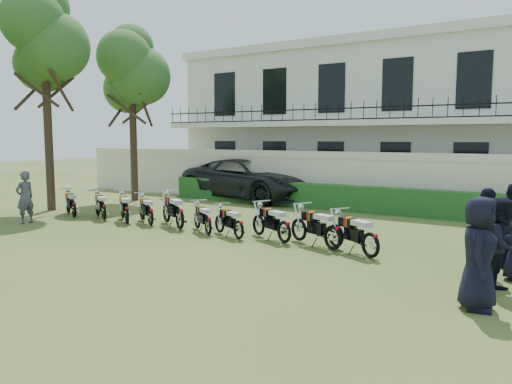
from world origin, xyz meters
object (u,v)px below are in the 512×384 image
at_px(motorcycle_7, 284,227).
at_px(officer_1, 502,245).
at_px(inspector, 25,197).
at_px(officer_0, 479,253).
at_px(motorcycle_5, 208,221).
at_px(motorcycle_0, 74,206).
at_px(tree_west_near, 132,70).
at_px(suv, 250,179).
at_px(motorcycle_8, 333,232).
at_px(officer_2, 486,233).
at_px(motorcycle_1, 104,208).
at_px(motorcycle_2, 127,211).
at_px(motorcycle_3, 150,213).
at_px(tree_west_mid, 45,38).
at_px(motorcycle_9, 371,239).
at_px(motorcycle_4, 180,214).
at_px(motorcycle_6, 239,225).

bearing_deg(motorcycle_7, officer_1, -79.77).
bearing_deg(inspector, officer_0, 84.29).
bearing_deg(motorcycle_5, motorcycle_0, 125.66).
distance_m(tree_west_near, motorcycle_7, 12.59).
xyz_separation_m(motorcycle_7, suv, (-6.17, 7.70, 0.47)).
height_order(motorcycle_8, officer_2, officer_2).
xyz_separation_m(motorcycle_5, officer_0, (7.72, -2.53, 0.53)).
xyz_separation_m(motorcycle_1, officer_1, (12.56, -1.38, 0.44)).
relative_size(motorcycle_2, motorcycle_7, 0.90).
bearing_deg(motorcycle_3, tree_west_mid, 117.09).
bearing_deg(inspector, tree_west_mid, -142.37).
bearing_deg(motorcycle_1, motorcycle_3, -56.25).
bearing_deg(officer_0, suv, 41.33).
bearing_deg(motorcycle_9, officer_2, -65.82).
xyz_separation_m(motorcycle_5, inspector, (-6.47, -1.65, 0.45)).
bearing_deg(motorcycle_5, motorcycle_3, 120.43).
bearing_deg(motorcycle_4, motorcycle_9, -62.80).
bearing_deg(officer_2, officer_1, -168.68).
relative_size(tree_west_mid, motorcycle_6, 5.63).
xyz_separation_m(motorcycle_5, suv, (-3.72, 7.92, 0.52)).
bearing_deg(tree_west_mid, motorcycle_9, -3.83).
distance_m(motorcycle_6, officer_2, 6.45).
xyz_separation_m(motorcycle_3, motorcycle_4, (1.23, 0.03, 0.06)).
distance_m(tree_west_near, suv, 7.24).
bearing_deg(officer_2, tree_west_near, 60.03).
xyz_separation_m(motorcycle_2, suv, (-0.31, 7.91, 0.47)).
relative_size(motorcycle_4, officer_1, 1.03).
xyz_separation_m(tree_west_mid, motorcycle_4, (7.18, -0.53, -6.15)).
bearing_deg(tree_west_mid, motorcycle_2, -8.47).
bearing_deg(motorcycle_7, officer_2, -70.54).
height_order(tree_west_near, officer_0, tree_west_near).
bearing_deg(motorcycle_8, tree_west_mid, 110.46).
bearing_deg(motorcycle_8, motorcycle_1, 113.79).
bearing_deg(officer_1, officer_2, 40.46).
distance_m(motorcycle_2, motorcycle_3, 0.91).
distance_m(tree_west_near, motorcycle_8, 13.82).
bearing_deg(officer_1, motorcycle_5, 98.06).
bearing_deg(officer_1, officer_0, -172.39).
bearing_deg(tree_west_near, motorcycle_1, -54.37).
xyz_separation_m(motorcycle_8, suv, (-7.62, 7.75, 0.45)).
relative_size(tree_west_mid, motorcycle_9, 5.02).
relative_size(motorcycle_9, inspector, 0.99).
bearing_deg(motorcycle_6, tree_west_near, 87.98).
bearing_deg(motorcycle_6, motorcycle_1, 114.82).
distance_m(tree_west_mid, motorcycle_8, 13.83).
height_order(tree_west_near, motorcycle_9, tree_west_near).
distance_m(motorcycle_0, officer_0, 13.98).
xyz_separation_m(motorcycle_9, officer_2, (2.52, -0.19, 0.44)).
bearing_deg(motorcycle_2, officer_2, -55.21).
distance_m(motorcycle_4, motorcycle_9, 6.31).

